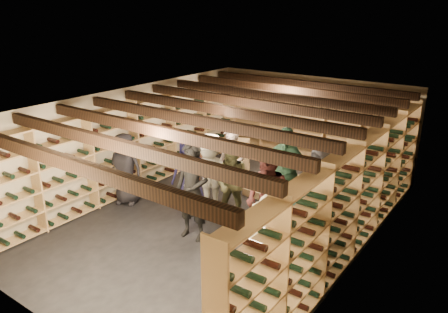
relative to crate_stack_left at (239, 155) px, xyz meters
name	(u,v)px	position (x,y,z in m)	size (l,w,h in m)	color
ground	(225,217)	(1.26, -2.40, -0.42)	(8.00, 8.00, 0.00)	black
walls	(225,163)	(1.26, -2.40, 0.78)	(5.52, 8.02, 2.40)	#C0B195
ceiling	(225,103)	(1.26, -2.40, 1.98)	(5.50, 8.00, 0.01)	#BCB3A1
ceiling_joists	(225,111)	(1.26, -2.40, 1.84)	(5.40, 7.12, 0.18)	black
wine_rack_left	(135,146)	(-1.31, -2.40, 0.65)	(0.32, 7.50, 2.15)	#A67B50
wine_rack_right	(350,201)	(3.83, -2.40, 0.65)	(0.32, 7.50, 2.15)	#A67B50
wine_rack_back	(309,127)	(1.26, 1.43, 0.65)	(4.70, 0.30, 2.15)	#A67B50
crate_stack_left	(239,155)	(0.00, 0.00, 0.00)	(0.59, 0.49, 0.85)	tan
crate_stack_right	(309,183)	(2.07, -0.11, -0.25)	(0.55, 0.41, 0.34)	tan
crate_loose	(255,192)	(1.19, -1.10, -0.34)	(0.50, 0.33, 0.17)	tan
person_0	(125,169)	(-0.92, -3.07, 0.37)	(0.78, 0.51, 1.59)	black
person_1	(192,191)	(1.25, -3.40, 0.52)	(0.69, 0.45, 1.88)	black
person_2	(233,183)	(1.47, -2.40, 0.39)	(0.79, 0.62, 1.63)	brown
person_3	(272,247)	(3.31, -4.08, 0.41)	(1.08, 0.62, 1.67)	beige
person_4	(295,233)	(3.33, -3.38, 0.33)	(0.88, 0.37, 1.51)	#1E6673
person_5	(190,165)	(0.02, -2.01, 0.34)	(1.42, 0.45, 1.54)	brown
person_6	(190,172)	(0.37, -2.43, 0.39)	(0.80, 0.52, 1.63)	#1A183F
person_7	(231,168)	(1.06, -1.90, 0.46)	(0.65, 0.43, 1.78)	gray
person_8	(267,198)	(2.47, -2.78, 0.47)	(0.87, 0.68, 1.80)	#411C1A
person_9	(210,175)	(0.92, -2.45, 0.45)	(1.13, 0.65, 1.74)	#BABAAC
person_10	(285,171)	(2.14, -1.52, 0.52)	(1.11, 0.46, 1.89)	#274B34
person_12	(319,183)	(2.80, -1.28, 0.34)	(0.75, 0.49, 1.54)	#37373D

